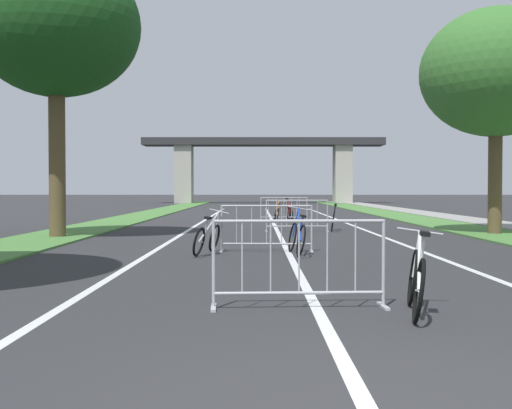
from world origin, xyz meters
The scene contains 19 objects.
grass_verge_left centered at (-6.61, 29.16, 0.03)m, with size 2.25×71.28×0.05m, color #477A38.
grass_verge_right centered at (6.61, 29.16, 0.03)m, with size 2.25×71.28×0.05m, color #477A38.
sidewalk_path_right centered at (8.68, 29.16, 0.04)m, with size 1.89×71.28×0.08m, color gray.
lane_stripe_center centered at (0.00, 20.62, 0.00)m, with size 0.14×41.24×0.01m, color silver.
lane_stripe_right_lane centered at (3.02, 20.62, 0.00)m, with size 0.14×41.24×0.01m, color silver.
lane_stripe_left_lane centered at (-3.02, 20.62, 0.00)m, with size 0.14×41.24×0.01m, color silver.
overpass_bridge centered at (0.00, 58.91, 4.53)m, with size 23.58×3.05×6.39m.
tree_left_cypress_far centered at (-6.42, 14.47, 6.04)m, with size 4.79×4.79×8.12m.
tree_right_oak_near centered at (6.62, 15.72, 4.94)m, with size 4.59×4.59×6.91m.
crowd_barrier_nearest centered at (-0.21, 3.72, 0.51)m, with size 2.09×0.54×1.05m.
crowd_barrier_second centered at (-0.48, 10.44, 0.51)m, with size 2.09×0.51×1.05m.
crowd_barrier_third centered at (0.64, 17.17, 0.51)m, with size 2.09×0.50×1.05m.
crowd_barrier_fourth centered at (0.51, 23.89, 0.51)m, with size 2.09×0.51×1.05m.
bicycle_blue_0 centered at (0.17, 9.85, 0.38)m, with size 0.47×1.70×1.03m.
bicycle_orange_1 centered at (0.17, 23.42, 0.35)m, with size 0.54×1.72×0.95m.
bicycle_white_2 centered at (1.09, 3.36, 0.38)m, with size 0.65×1.72×0.96m.
bicycle_silver_3 centered at (-1.77, 9.93, 0.35)m, with size 0.75×1.72×0.97m.
bicycle_red_4 centered at (0.78, 24.43, 0.38)m, with size 0.49×1.67×1.01m.
bicycle_black_5 centered at (1.89, 17.61, 0.39)m, with size 0.50×1.68×1.01m.
Camera 1 is at (-0.71, -3.75, 1.41)m, focal length 44.62 mm.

